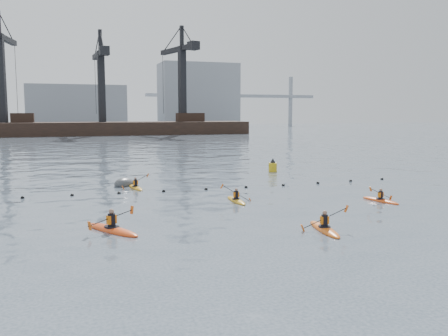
{
  "coord_description": "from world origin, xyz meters",
  "views": [
    {
      "loc": [
        -8.1,
        -9.4,
        5.42
      ],
      "look_at": [
        -1.13,
        11.79,
        2.8
      ],
      "focal_mm": 38.0,
      "sensor_mm": 36.0,
      "label": 1
    }
  ],
  "objects_px": {
    "kayaker_5": "(136,187)",
    "kayaker_4": "(380,200)",
    "kayaker_0": "(324,228)",
    "mooring_buoy": "(126,185)",
    "kayaker_3": "(236,200)",
    "kayaker_2": "(112,229)",
    "nav_buoy": "(273,167)"
  },
  "relations": [
    {
      "from": "kayaker_3",
      "to": "kayaker_4",
      "type": "relative_size",
      "value": 1.01
    },
    {
      "from": "kayaker_0",
      "to": "kayaker_4",
      "type": "distance_m",
      "value": 8.75
    },
    {
      "from": "kayaker_4",
      "to": "mooring_buoy",
      "type": "relative_size",
      "value": 1.28
    },
    {
      "from": "nav_buoy",
      "to": "kayaker_3",
      "type": "bearing_deg",
      "value": -122.51
    },
    {
      "from": "kayaker_4",
      "to": "nav_buoy",
      "type": "distance_m",
      "value": 15.52
    },
    {
      "from": "kayaker_5",
      "to": "kayaker_4",
      "type": "bearing_deg",
      "value": -43.97
    },
    {
      "from": "nav_buoy",
      "to": "kayaker_4",
      "type": "bearing_deg",
      "value": -88.95
    },
    {
      "from": "mooring_buoy",
      "to": "kayaker_2",
      "type": "bearing_deg",
      "value": -99.09
    },
    {
      "from": "kayaker_5",
      "to": "mooring_buoy",
      "type": "relative_size",
      "value": 1.29
    },
    {
      "from": "kayaker_2",
      "to": "nav_buoy",
      "type": "relative_size",
      "value": 2.52
    },
    {
      "from": "kayaker_2",
      "to": "kayaker_4",
      "type": "relative_size",
      "value": 1.23
    },
    {
      "from": "kayaker_2",
      "to": "kayaker_4",
      "type": "xyz_separation_m",
      "value": [
        16.33,
        2.36,
        -0.03
      ]
    },
    {
      "from": "mooring_buoy",
      "to": "kayaker_3",
      "type": "bearing_deg",
      "value": -56.74
    },
    {
      "from": "kayaker_0",
      "to": "nav_buoy",
      "type": "height_order",
      "value": "nav_buoy"
    },
    {
      "from": "kayaker_2",
      "to": "kayaker_3",
      "type": "xyz_separation_m",
      "value": [
        7.9,
        5.1,
        -0.02
      ]
    },
    {
      "from": "kayaker_2",
      "to": "mooring_buoy",
      "type": "relative_size",
      "value": 1.57
    },
    {
      "from": "kayaker_4",
      "to": "kayaker_0",
      "type": "bearing_deg",
      "value": 25.65
    },
    {
      "from": "kayaker_2",
      "to": "nav_buoy",
      "type": "bearing_deg",
      "value": 16.91
    },
    {
      "from": "kayaker_3",
      "to": "mooring_buoy",
      "type": "distance_m",
      "value": 10.39
    },
    {
      "from": "mooring_buoy",
      "to": "nav_buoy",
      "type": "relative_size",
      "value": 1.61
    },
    {
      "from": "nav_buoy",
      "to": "mooring_buoy",
      "type": "bearing_deg",
      "value": -163.53
    },
    {
      "from": "kayaker_3",
      "to": "mooring_buoy",
      "type": "relative_size",
      "value": 1.29
    },
    {
      "from": "kayaker_3",
      "to": "kayaker_4",
      "type": "distance_m",
      "value": 8.86
    },
    {
      "from": "kayaker_0",
      "to": "kayaker_4",
      "type": "height_order",
      "value": "kayaker_0"
    },
    {
      "from": "kayaker_2",
      "to": "mooring_buoy",
      "type": "height_order",
      "value": "kayaker_2"
    },
    {
      "from": "kayaker_0",
      "to": "kayaker_4",
      "type": "xyz_separation_m",
      "value": [
        6.97,
        5.29,
        -0.01
      ]
    },
    {
      "from": "kayaker_0",
      "to": "kayaker_5",
      "type": "height_order",
      "value": "kayaker_0"
    },
    {
      "from": "kayaker_3",
      "to": "kayaker_0",
      "type": "bearing_deg",
      "value": -79.59
    },
    {
      "from": "kayaker_0",
      "to": "kayaker_5",
      "type": "distance_m",
      "value": 16.45
    },
    {
      "from": "kayaker_3",
      "to": "kayaker_5",
      "type": "height_order",
      "value": "kayaker_3"
    },
    {
      "from": "kayaker_4",
      "to": "nav_buoy",
      "type": "bearing_deg",
      "value": -100.49
    },
    {
      "from": "kayaker_2",
      "to": "kayaker_3",
      "type": "distance_m",
      "value": 9.4
    }
  ]
}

